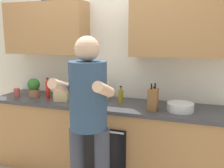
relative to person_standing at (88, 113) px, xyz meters
The scene contains 14 objects.
back_wall_unit 1.10m from the person_standing, 97.37° to the left, with size 4.00×0.38×2.50m.
counter 0.89m from the person_standing, 100.21° to the left, with size 2.84×0.67×0.90m.
person_standing is the anchor object (origin of this frame).
bottle_hotsauce 1.09m from the person_standing, 142.36° to the left, with size 0.05×0.05×0.27m.
bottle_soda 0.98m from the person_standing, 122.50° to the left, with size 0.07×0.07×0.24m.
bottle_wine 0.94m from the person_standing, 60.66° to the left, with size 0.06×0.06×0.21m.
bottle_oil 0.77m from the person_standing, 84.47° to the left, with size 0.06×0.06×0.20m.
bottle_water 0.63m from the person_standing, 109.42° to the left, with size 0.05×0.05×0.34m.
cup_ceramic 1.44m from the person_standing, 154.81° to the left, with size 0.08×0.08×0.11m, color #BF4C47.
mixing_bowl 1.00m from the person_standing, 39.72° to the left, with size 0.28×0.28×0.09m, color silver.
knife_block 0.75m from the person_standing, 49.14° to the left, with size 0.10×0.14×0.29m.
potted_herb 1.27m from the person_standing, 148.14° to the left, with size 0.16×0.16×0.24m.
grocery_bag_bread 0.91m from the person_standing, 134.66° to the left, with size 0.16×0.22×0.21m, color tan.
grocery_bag_rice 0.83m from the person_standing, 105.62° to the left, with size 0.20×0.15×0.22m, color beige.
Camera 1 is at (1.03, -2.64, 1.66)m, focal length 39.34 mm.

